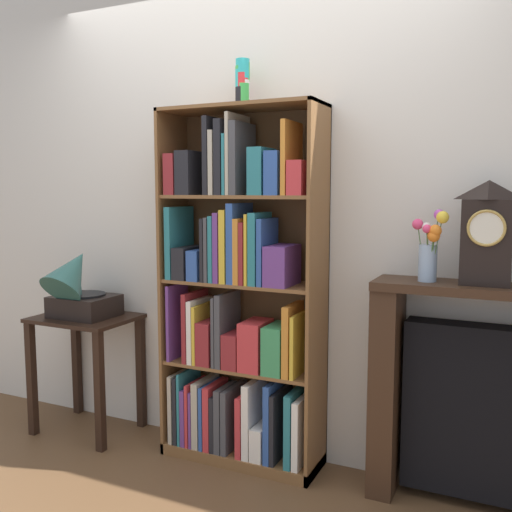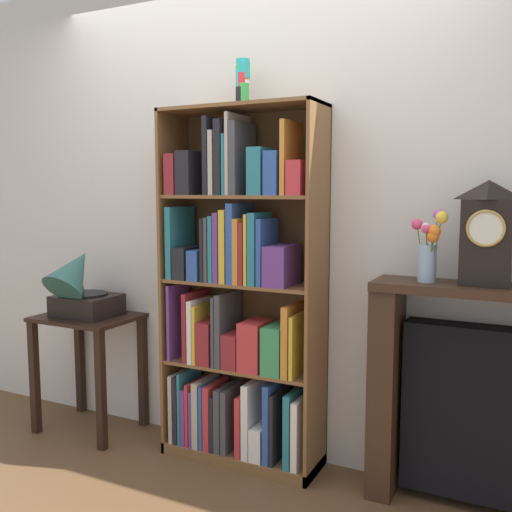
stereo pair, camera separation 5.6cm
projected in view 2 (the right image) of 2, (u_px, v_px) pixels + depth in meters
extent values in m
cube|color=brown|center=(234.00, 468.00, 2.98)|extent=(7.72, 6.40, 0.02)
cube|color=silver|center=(277.00, 211.00, 3.03)|extent=(4.72, 0.08, 2.66)
cube|color=brown|center=(175.00, 283.00, 3.14)|extent=(0.02, 0.30, 1.86)
cube|color=brown|center=(317.00, 295.00, 2.78)|extent=(0.02, 0.30, 1.86)
cube|color=brown|center=(254.00, 284.00, 3.09)|extent=(0.85, 0.01, 1.86)
cube|color=brown|center=(241.00, 108.00, 2.85)|extent=(0.85, 0.30, 0.02)
cube|color=brown|center=(242.00, 453.00, 3.06)|extent=(0.85, 0.30, 0.06)
cube|color=#B2A893|center=(182.00, 403.00, 3.18)|extent=(0.02, 0.24, 0.38)
cube|color=black|center=(185.00, 406.00, 3.16)|extent=(0.02, 0.21, 0.37)
cube|color=teal|center=(190.00, 404.00, 3.16)|extent=(0.02, 0.23, 0.40)
cube|color=#663884|center=(194.00, 412.00, 3.15)|extent=(0.03, 0.24, 0.31)
cube|color=#C63338|center=(196.00, 411.00, 3.12)|extent=(0.02, 0.20, 0.34)
cube|color=#663884|center=(201.00, 414.00, 3.13)|extent=(0.02, 0.23, 0.31)
cube|color=#B2A893|center=(206.00, 410.00, 3.12)|extent=(0.04, 0.25, 0.36)
cube|color=#2D519E|center=(211.00, 413.00, 3.09)|extent=(0.02, 0.22, 0.34)
cube|color=#C63338|center=(216.00, 413.00, 3.08)|extent=(0.04, 0.22, 0.35)
cube|color=black|center=(220.00, 419.00, 3.06)|extent=(0.02, 0.20, 0.30)
cube|color=#424247|center=(226.00, 417.00, 3.04)|extent=(0.03, 0.21, 0.34)
cube|color=#424247|center=(234.00, 416.00, 3.05)|extent=(0.03, 0.26, 0.34)
cube|color=#C63338|center=(246.00, 422.00, 2.99)|extent=(0.03, 0.22, 0.32)
cube|color=white|center=(254.00, 416.00, 2.98)|extent=(0.04, 0.24, 0.39)
cube|color=white|center=(261.00, 441.00, 2.94)|extent=(0.07, 0.17, 0.17)
cube|color=#2D519E|center=(275.00, 419.00, 2.93)|extent=(0.03, 0.24, 0.41)
cube|color=black|center=(281.00, 423.00, 2.93)|extent=(0.02, 0.26, 0.36)
cube|color=teal|center=(295.00, 426.00, 2.89)|extent=(0.03, 0.25, 0.38)
cube|color=white|center=(302.00, 431.00, 2.86)|extent=(0.03, 0.23, 0.35)
cube|color=brown|center=(242.00, 366.00, 3.01)|extent=(0.82, 0.28, 0.02)
cube|color=#663884|center=(178.00, 320.00, 3.11)|extent=(0.02, 0.20, 0.41)
cube|color=maroon|center=(196.00, 325.00, 3.09)|extent=(0.03, 0.24, 0.37)
cube|color=white|center=(201.00, 329.00, 3.07)|extent=(0.03, 0.24, 0.34)
cube|color=gold|center=(205.00, 331.00, 3.07)|extent=(0.02, 0.24, 0.31)
cube|color=maroon|center=(210.00, 342.00, 3.02)|extent=(0.08, 0.18, 0.23)
cube|color=#424247|center=(223.00, 329.00, 3.01)|extent=(0.02, 0.22, 0.37)
cube|color=#424247|center=(228.00, 328.00, 3.00)|extent=(0.03, 0.24, 0.38)
cube|color=maroon|center=(238.00, 348.00, 2.97)|extent=(0.09, 0.22, 0.18)
cube|color=#C63338|center=(256.00, 345.00, 2.91)|extent=(0.12, 0.20, 0.25)
cube|color=#388E56|center=(278.00, 349.00, 2.86)|extent=(0.10, 0.21, 0.24)
cube|color=orange|center=(292.00, 339.00, 2.83)|extent=(0.03, 0.22, 0.35)
cube|color=gold|center=(299.00, 344.00, 2.81)|extent=(0.02, 0.21, 0.31)
cube|color=brown|center=(242.00, 283.00, 2.96)|extent=(0.82, 0.28, 0.02)
cube|color=teal|center=(180.00, 242.00, 3.08)|extent=(0.03, 0.24, 0.38)
cube|color=black|center=(190.00, 262.00, 3.06)|extent=(0.08, 0.23, 0.17)
cube|color=#2D519E|center=(202.00, 264.00, 3.02)|extent=(0.06, 0.22, 0.16)
cube|color=black|center=(211.00, 249.00, 2.98)|extent=(0.02, 0.21, 0.33)
cube|color=#424247|center=(216.00, 249.00, 2.97)|extent=(0.02, 0.22, 0.33)
cube|color=teal|center=(222.00, 248.00, 2.97)|extent=(0.02, 0.25, 0.34)
cube|color=#663884|center=(227.00, 246.00, 2.96)|extent=(0.03, 0.26, 0.36)
cube|color=gold|center=(231.00, 246.00, 2.92)|extent=(0.03, 0.21, 0.37)
cube|color=#2D519E|center=(239.00, 243.00, 2.92)|extent=(0.04, 0.24, 0.40)
cube|color=orange|center=(246.00, 250.00, 2.91)|extent=(0.03, 0.25, 0.33)
cube|color=maroon|center=(250.00, 252.00, 2.88)|extent=(0.02, 0.22, 0.31)
cube|color=gold|center=(255.00, 248.00, 2.88)|extent=(0.02, 0.24, 0.35)
cube|color=teal|center=(260.00, 248.00, 2.85)|extent=(0.04, 0.21, 0.36)
cube|color=#2D519E|center=(267.00, 251.00, 2.83)|extent=(0.03, 0.21, 0.33)
cube|color=#663884|center=(282.00, 265.00, 2.81)|extent=(0.12, 0.22, 0.20)
cube|color=brown|center=(242.00, 197.00, 2.91)|extent=(0.82, 0.28, 0.02)
cube|color=maroon|center=(178.00, 175.00, 3.00)|extent=(0.06, 0.18, 0.21)
cube|color=black|center=(192.00, 173.00, 2.98)|extent=(0.08, 0.20, 0.23)
cube|color=black|center=(215.00, 157.00, 2.92)|extent=(0.03, 0.22, 0.39)
cube|color=#B2A893|center=(221.00, 164.00, 2.91)|extent=(0.03, 0.22, 0.32)
cube|color=black|center=(227.00, 158.00, 2.88)|extent=(0.04, 0.21, 0.37)
cube|color=teal|center=(233.00, 165.00, 2.87)|extent=(0.02, 0.21, 0.30)
cube|color=#B2A893|center=(238.00, 155.00, 2.87)|extent=(0.02, 0.25, 0.40)
cube|color=#424247|center=(243.00, 159.00, 2.86)|extent=(0.04, 0.24, 0.36)
cube|color=teal|center=(261.00, 172.00, 2.79)|extent=(0.08, 0.18, 0.23)
cube|color=#2D519E|center=(278.00, 173.00, 2.76)|extent=(0.07, 0.20, 0.21)
cube|color=orange|center=(291.00, 158.00, 2.74)|extent=(0.02, 0.23, 0.35)
cube|color=#C63338|center=(300.00, 178.00, 2.71)|extent=(0.07, 0.19, 0.16)
cylinder|color=black|center=(243.00, 97.00, 2.88)|extent=(0.07, 0.07, 0.10)
cylinder|color=green|center=(243.00, 94.00, 2.88)|extent=(0.07, 0.07, 0.10)
cylinder|color=white|center=(243.00, 90.00, 2.88)|extent=(0.07, 0.07, 0.10)
cylinder|color=pink|center=(243.00, 87.00, 2.88)|extent=(0.07, 0.07, 0.10)
cylinder|color=red|center=(243.00, 83.00, 2.87)|extent=(0.07, 0.07, 0.10)
cylinder|color=#28B2B7|center=(242.00, 80.00, 2.87)|extent=(0.07, 0.07, 0.10)
cylinder|color=green|center=(243.00, 76.00, 2.87)|extent=(0.07, 0.07, 0.10)
cylinder|color=green|center=(243.00, 73.00, 2.87)|extent=(0.07, 0.07, 0.10)
cylinder|color=#28B2B7|center=(243.00, 69.00, 2.86)|extent=(0.07, 0.07, 0.10)
cube|color=black|center=(88.00, 317.00, 3.37)|extent=(0.57, 0.44, 0.02)
cube|color=black|center=(35.00, 377.00, 3.36)|extent=(0.04, 0.04, 0.68)
cube|color=black|center=(101.00, 391.00, 3.13)|extent=(0.04, 0.04, 0.68)
cube|color=black|center=(80.00, 361.00, 3.69)|extent=(0.04, 0.04, 0.68)
cube|color=black|center=(143.00, 372.00, 3.46)|extent=(0.04, 0.04, 0.68)
cube|color=black|center=(87.00, 305.00, 3.36)|extent=(0.35, 0.29, 0.12)
cylinder|color=black|center=(87.00, 294.00, 3.35)|extent=(0.24, 0.24, 0.01)
cylinder|color=#2D605B|center=(81.00, 291.00, 3.31)|extent=(0.03, 0.03, 0.06)
cone|color=#2D605B|center=(74.00, 271.00, 3.25)|extent=(0.25, 0.36, 0.36)
cube|color=#382316|center=(499.00, 291.00, 2.42)|extent=(1.06, 0.28, 0.04)
cube|color=#382316|center=(385.00, 391.00, 2.68)|extent=(0.12, 0.25, 0.99)
cube|color=black|center=(493.00, 415.00, 2.52)|extent=(0.78, 0.14, 0.79)
cube|color=black|center=(486.00, 243.00, 2.42)|extent=(0.20, 0.13, 0.37)
pyramid|color=black|center=(489.00, 190.00, 2.39)|extent=(0.20, 0.13, 0.08)
cylinder|color=silver|center=(486.00, 228.00, 2.35)|extent=(0.14, 0.01, 0.14)
torus|color=#B79347|center=(486.00, 228.00, 2.35)|extent=(0.16, 0.01, 0.16)
cylinder|color=#99B2D1|center=(427.00, 263.00, 2.54)|extent=(0.08, 0.08, 0.17)
cylinder|color=#4C753D|center=(435.00, 249.00, 2.49)|extent=(0.05, 0.04, 0.28)
sphere|color=yellow|center=(442.00, 217.00, 2.45)|extent=(0.05, 0.05, 0.05)
cylinder|color=#4C753D|center=(427.00, 254.00, 2.51)|extent=(0.01, 0.05, 0.23)
sphere|color=#EA4275|center=(426.00, 229.00, 2.47)|extent=(0.04, 0.04, 0.04)
cylinder|color=#4C753D|center=(432.00, 247.00, 2.52)|extent=(0.06, 0.02, 0.29)
sphere|color=#B24CB7|center=(439.00, 215.00, 2.49)|extent=(0.05, 0.05, 0.05)
cylinder|color=#4C753D|center=(430.00, 258.00, 2.50)|extent=(0.03, 0.03, 0.20)
sphere|color=orange|center=(433.00, 236.00, 2.47)|extent=(0.06, 0.06, 0.06)
cylinder|color=#4C753D|center=(428.00, 253.00, 2.52)|extent=(0.02, 0.04, 0.23)
sphere|color=silver|center=(426.00, 227.00, 2.49)|extent=(0.04, 0.04, 0.04)
cylinder|color=#4C753D|center=(432.00, 255.00, 2.50)|extent=(0.03, 0.05, 0.22)
sphere|color=orange|center=(435.00, 231.00, 2.46)|extent=(0.05, 0.05, 0.05)
cylinder|color=#4C753D|center=(421.00, 252.00, 2.53)|extent=(0.04, 0.02, 0.24)
sphere|color=#EA4275|center=(417.00, 224.00, 2.52)|extent=(0.05, 0.05, 0.05)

